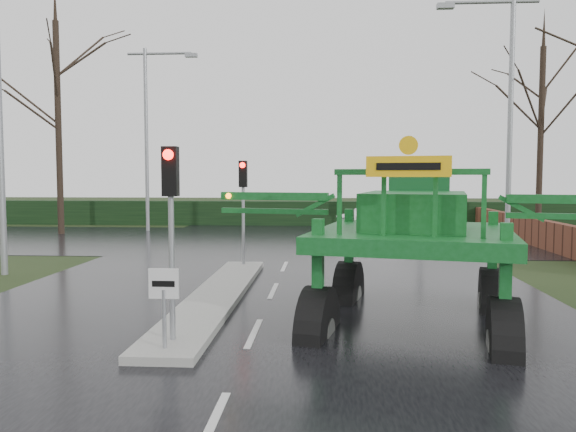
# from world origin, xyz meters

# --- Properties ---
(ground) EXTENTS (140.00, 140.00, 0.00)m
(ground) POSITION_xyz_m (0.00, 0.00, 0.00)
(ground) COLOR black
(ground) RESTS_ON ground
(road_main) EXTENTS (14.00, 80.00, 0.02)m
(road_main) POSITION_xyz_m (0.00, 10.00, 0.00)
(road_main) COLOR black
(road_main) RESTS_ON ground
(road_cross) EXTENTS (80.00, 12.00, 0.02)m
(road_cross) POSITION_xyz_m (0.00, 16.00, 0.01)
(road_cross) COLOR black
(road_cross) RESTS_ON ground
(median_island) EXTENTS (1.20, 10.00, 0.16)m
(median_island) POSITION_xyz_m (-1.30, 3.00, 0.09)
(median_island) COLOR gray
(median_island) RESTS_ON ground
(hedge_row) EXTENTS (44.00, 0.90, 1.50)m
(hedge_row) POSITION_xyz_m (0.00, 24.00, 0.75)
(hedge_row) COLOR black
(hedge_row) RESTS_ON ground
(brick_wall) EXTENTS (0.40, 20.00, 1.20)m
(brick_wall) POSITION_xyz_m (10.50, 16.00, 0.60)
(brick_wall) COLOR #592D1E
(brick_wall) RESTS_ON ground
(keep_left_sign) EXTENTS (0.50, 0.07, 1.35)m
(keep_left_sign) POSITION_xyz_m (-1.30, -1.50, 1.06)
(keep_left_sign) COLOR gray
(keep_left_sign) RESTS_ON ground
(traffic_signal_near) EXTENTS (0.26, 0.33, 3.52)m
(traffic_signal_near) POSITION_xyz_m (-1.30, -1.01, 2.59)
(traffic_signal_near) COLOR gray
(traffic_signal_near) RESTS_ON ground
(traffic_signal_mid) EXTENTS (0.26, 0.33, 3.52)m
(traffic_signal_mid) POSITION_xyz_m (-1.30, 7.49, 2.59)
(traffic_signal_mid) COLOR gray
(traffic_signal_mid) RESTS_ON ground
(traffic_signal_far) EXTENTS (0.26, 0.33, 3.52)m
(traffic_signal_far) POSITION_xyz_m (6.50, 20.01, 2.59)
(traffic_signal_far) COLOR gray
(traffic_signal_far) RESTS_ON ground
(street_light_left_near) EXTENTS (3.85, 0.30, 10.00)m
(street_light_left_near) POSITION_xyz_m (-8.19, 6.00, 5.99)
(street_light_left_near) COLOR gray
(street_light_left_near) RESTS_ON ground
(street_light_right) EXTENTS (3.85, 0.30, 10.00)m
(street_light_right) POSITION_xyz_m (8.19, 12.00, 5.99)
(street_light_right) COLOR gray
(street_light_right) RESTS_ON ground
(street_light_left_far) EXTENTS (3.85, 0.30, 10.00)m
(street_light_left_far) POSITION_xyz_m (-8.19, 20.00, 5.99)
(street_light_left_far) COLOR gray
(street_light_left_far) RESTS_ON ground
(tree_left_far) EXTENTS (7.70, 7.70, 13.26)m
(tree_left_far) POSITION_xyz_m (-12.50, 18.00, 7.15)
(tree_left_far) COLOR black
(tree_left_far) RESTS_ON ground
(tree_right_far) EXTENTS (7.00, 7.00, 12.05)m
(tree_right_far) POSITION_xyz_m (13.00, 21.00, 6.50)
(tree_right_far) COLOR black
(tree_right_far) RESTS_ON ground
(crop_sprayer) EXTENTS (8.16, 5.88, 4.65)m
(crop_sprayer) POSITION_xyz_m (1.27, 0.28, 2.20)
(crop_sprayer) COLOR black
(crop_sprayer) RESTS_ON ground
(white_sedan) EXTENTS (4.23, 2.84, 1.32)m
(white_sedan) POSITION_xyz_m (4.03, 19.64, 0.00)
(white_sedan) COLOR white
(white_sedan) RESTS_ON ground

